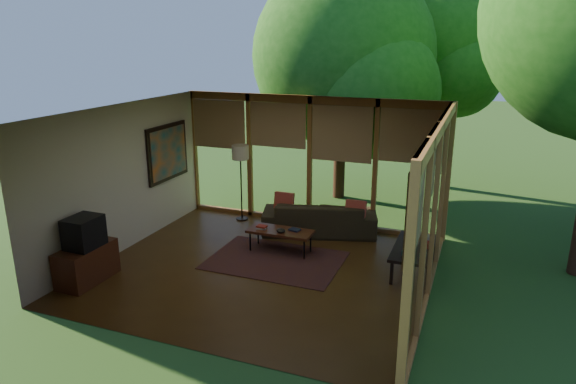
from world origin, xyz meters
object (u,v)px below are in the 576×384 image
at_px(media_cabinet, 87,264).
at_px(floor_lamp, 240,157).
at_px(television, 84,232).
at_px(side_console, 412,249).
at_px(sofa, 319,217).
at_px(coffee_table, 280,232).

relative_size(media_cabinet, floor_lamp, 0.61).
distance_m(television, floor_lamp, 3.76).
relative_size(television, floor_lamp, 0.33).
height_order(media_cabinet, television, television).
bearing_deg(side_console, television, -155.01).
bearing_deg(media_cabinet, floor_lamp, 73.81).
relative_size(media_cabinet, side_console, 0.71).
bearing_deg(side_console, floor_lamp, 160.99).
bearing_deg(sofa, television, 33.97).
xyz_separation_m(television, coffee_table, (2.46, 2.23, -0.46)).
relative_size(media_cabinet, television, 1.82).
bearing_deg(sofa, side_console, 133.66).
relative_size(floor_lamp, coffee_table, 1.38).
xyz_separation_m(sofa, floor_lamp, (-1.82, 0.16, 1.08)).
height_order(television, coffee_table, television).
height_order(floor_lamp, side_console, floor_lamp).
bearing_deg(sofa, coffee_table, 56.05).
distance_m(sofa, television, 4.48).
distance_m(floor_lamp, coffee_table, 2.22).
distance_m(sofa, coffee_table, 1.25).
bearing_deg(media_cabinet, sofa, 50.09).
relative_size(floor_lamp, side_console, 1.18).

